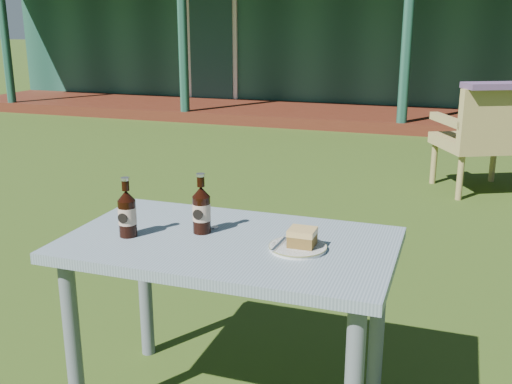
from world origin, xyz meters
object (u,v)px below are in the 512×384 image
at_px(cola_bottle_near, 201,209).
at_px(cola_bottle_far, 127,213).
at_px(plate, 298,247).
at_px(cafe_table, 230,265).
at_px(armchair_left, 487,134).
at_px(cake_slice, 302,237).

distance_m(cola_bottle_near, cola_bottle_far, 0.27).
xyz_separation_m(cola_bottle_near, cola_bottle_far, (-0.24, -0.12, -0.00)).
distance_m(plate, cola_bottle_near, 0.40).
bearing_deg(plate, cola_bottle_far, -173.44).
distance_m(cafe_table, armchair_left, 3.79).
height_order(plate, cola_bottle_far, cola_bottle_far).
xyz_separation_m(cafe_table, armchair_left, (0.99, 3.66, -0.08)).
relative_size(cola_bottle_near, cola_bottle_far, 1.02).
height_order(cola_bottle_near, armchair_left, armchair_left).
bearing_deg(cola_bottle_near, cafe_table, -16.70).
bearing_deg(plate, armchair_left, 78.81).
bearing_deg(cola_bottle_near, plate, -7.58).
height_order(cola_bottle_far, armchair_left, armchair_left).
bearing_deg(plate, cake_slice, 26.06).
distance_m(plate, cake_slice, 0.04).
relative_size(cake_slice, cola_bottle_far, 0.41).
height_order(cafe_table, cola_bottle_near, cola_bottle_near).
bearing_deg(armchair_left, cake_slice, -101.00).
bearing_deg(cafe_table, plate, -3.05).
bearing_deg(cafe_table, cola_bottle_near, 163.30).
height_order(cafe_table, armchair_left, armchair_left).
bearing_deg(cake_slice, armchair_left, 79.00).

